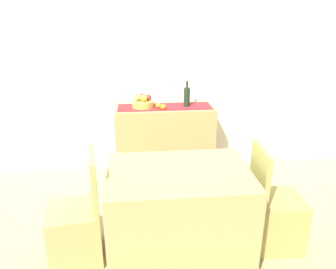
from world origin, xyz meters
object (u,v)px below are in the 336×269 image
dining_table (178,212)px  chair_by_corner (274,217)px  sideboard_console (165,142)px  chair_near_window (77,229)px  fruit_bowl (143,104)px  wine_bottle (187,97)px

dining_table → chair_by_corner: 0.82m
sideboard_console → chair_near_window: bearing=-121.2°
dining_table → chair_by_corner: (0.82, 0.00, -0.10)m
chair_near_window → sideboard_console: bearing=58.8°
sideboard_console → dining_table: 1.37m
fruit_bowl → dining_table: fruit_bowl is taller
chair_near_window → chair_by_corner: same height
wine_bottle → dining_table: 1.52m
sideboard_console → chair_by_corner: chair_by_corner is taller
wine_bottle → chair_by_corner: (0.55, -1.37, -0.71)m
fruit_bowl → dining_table: 1.49m
fruit_bowl → chair_near_window: fruit_bowl is taller
fruit_bowl → chair_near_window: (-0.58, -1.37, -0.64)m
wine_bottle → chair_by_corner: 1.64m
wine_bottle → chair_near_window: size_ratio=0.33×
fruit_bowl → chair_by_corner: bearing=-52.3°
sideboard_console → dining_table: sideboard_console is taller
wine_bottle → chair_near_window: (-1.08, -1.37, -0.71)m
sideboard_console → dining_table: bearing=-90.5°
wine_bottle → chair_near_window: wine_bottle is taller
dining_table → chair_near_window: chair_near_window is taller
fruit_bowl → dining_table: size_ratio=0.22×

